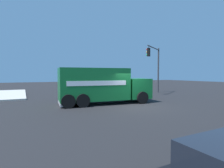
% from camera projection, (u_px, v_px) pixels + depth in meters
% --- Properties ---
extents(ground_plane, '(100.00, 100.00, 0.00)m').
position_uv_depth(ground_plane, '(138.00, 106.00, 13.70)').
color(ground_plane, black).
extents(delivery_truck, '(3.44, 7.75, 2.92)m').
position_uv_depth(delivery_truck, '(102.00, 85.00, 14.99)').
color(delivery_truck, '#146B2D').
rests_on(delivery_truck, ground).
extents(traffic_light_primary, '(2.72, 3.88, 5.92)m').
position_uv_depth(traffic_light_primary, '(155.00, 63.00, 22.98)').
color(traffic_light_primary, '#38383D').
rests_on(traffic_light_primary, ground).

